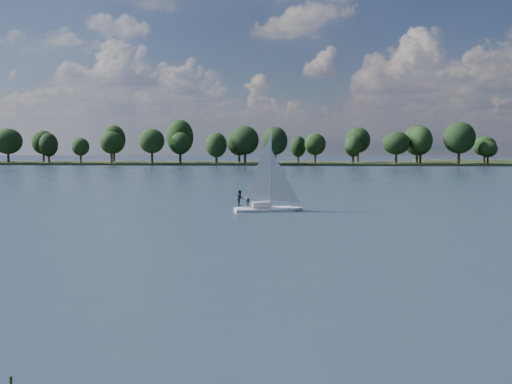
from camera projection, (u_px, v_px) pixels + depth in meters
The scene contains 4 objects.
ground at pixel (329, 180), 114.68m from camera, with size 700.00×700.00×0.00m, color #233342.
far_shore at pixel (315, 164), 226.02m from camera, with size 660.00×40.00×1.50m, color black.
sailboat at pixel (264, 188), 58.60m from camera, with size 6.71×3.54×8.51m.
treeline at pixel (284, 144), 222.22m from camera, with size 561.95×74.00×18.93m.
Camera 1 is at (-6.06, -15.31, 6.56)m, focal length 40.00 mm.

